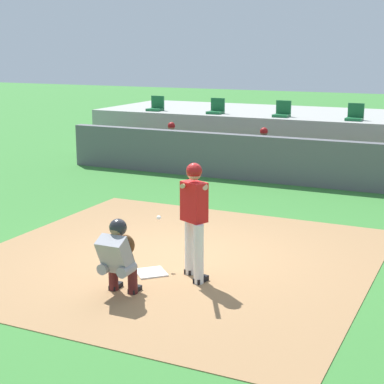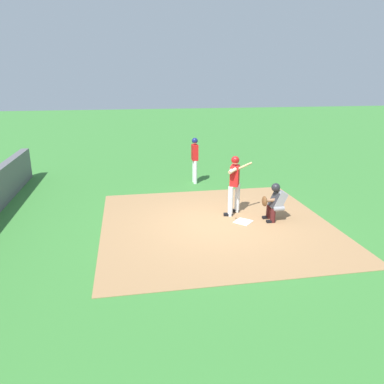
{
  "view_description": "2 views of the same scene",
  "coord_description": "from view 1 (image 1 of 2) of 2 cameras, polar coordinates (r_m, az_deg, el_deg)",
  "views": [
    {
      "loc": [
        4.5,
        -8.83,
        3.46
      ],
      "look_at": [
        0.0,
        0.7,
        1.0
      ],
      "focal_mm": 58.3,
      "sensor_mm": 36.0,
      "label": 1
    },
    {
      "loc": [
        -9.52,
        2.4,
        4.01
      ],
      "look_at": [
        0.0,
        0.7,
        1.0
      ],
      "focal_mm": 34.71,
      "sensor_mm": 36.0,
      "label": 2
    }
  ],
  "objects": [
    {
      "name": "ground_plane",
      "position": [
        10.5,
        -1.64,
        -6.11
      ],
      "size": [
        80.0,
        80.0,
        0.0
      ],
      "primitive_type": "plane",
      "color": "#387A33"
    },
    {
      "name": "dirt_infield",
      "position": [
        10.5,
        -1.64,
        -6.08
      ],
      "size": [
        6.4,
        6.4,
        0.01
      ],
      "primitive_type": "cube",
      "color": "#9E754C",
      "rests_on": "ground"
    },
    {
      "name": "home_plate",
      "position": [
        9.83,
        -3.77,
        -7.36
      ],
      "size": [
        0.62,
        0.62,
        0.02
      ],
      "primitive_type": "cube",
      "rotation": [
        0.0,
        0.0,
        0.79
      ],
      "color": "white",
      "rests_on": "dirt_infield"
    },
    {
      "name": "batter_at_plate",
      "position": [
        9.3,
        0.16,
        -1.98
      ],
      "size": [
        0.57,
        0.89,
        1.8
      ],
      "color": "silver",
      "rests_on": "ground"
    },
    {
      "name": "catcher_crouched",
      "position": [
        8.9,
        -6.74,
        -5.65
      ],
      "size": [
        0.48,
        1.72,
        1.13
      ],
      "color": "gray",
      "rests_on": "ground"
    },
    {
      "name": "dugout_wall",
      "position": [
        16.23,
        8.79,
        2.83
      ],
      "size": [
        13.0,
        0.3,
        1.2
      ],
      "primitive_type": "cube",
      "color": "#59595E",
      "rests_on": "ground"
    },
    {
      "name": "dugout_bench",
      "position": [
        17.25,
        9.7,
        2.14
      ],
      "size": [
        11.8,
        0.44,
        0.45
      ],
      "primitive_type": "cube",
      "color": "olive",
      "rests_on": "ground"
    },
    {
      "name": "dugout_player_0",
      "position": [
        18.42,
        -2.07,
        4.43
      ],
      "size": [
        0.49,
        0.7,
        1.3
      ],
      "color": "#939399",
      "rests_on": "ground"
    },
    {
      "name": "dugout_player_1",
      "position": [
        17.31,
        6.42,
        3.8
      ],
      "size": [
        0.49,
        0.7,
        1.3
      ],
      "color": "#939399",
      "rests_on": "ground"
    },
    {
      "name": "stands_platform",
      "position": [
        20.42,
        12.37,
        5.07
      ],
      "size": [
        15.0,
        4.4,
        1.4
      ],
      "primitive_type": "cube",
      "color": "#9E9E99",
      "rests_on": "ground"
    },
    {
      "name": "stadium_seat_0",
      "position": [
        20.82,
        -3.31,
        7.81
      ],
      "size": [
        0.46,
        0.46,
        0.48
      ],
      "color": "#196033",
      "rests_on": "stands_platform"
    },
    {
      "name": "stadium_seat_1",
      "position": [
        19.88,
        2.24,
        7.57
      ],
      "size": [
        0.46,
        0.46,
        0.48
      ],
      "color": "#196033",
      "rests_on": "stands_platform"
    },
    {
      "name": "stadium_seat_2",
      "position": [
        19.14,
        8.26,
        7.23
      ],
      "size": [
        0.46,
        0.46,
        0.48
      ],
      "color": "#196033",
      "rests_on": "stands_platform"
    },
    {
      "name": "stadium_seat_3",
      "position": [
        18.63,
        14.68,
        6.78
      ],
      "size": [
        0.46,
        0.46,
        0.48
      ],
      "color": "#196033",
      "rests_on": "stands_platform"
    }
  ]
}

